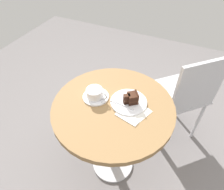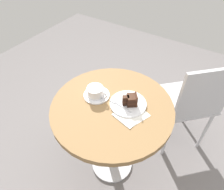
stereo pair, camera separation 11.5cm
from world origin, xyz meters
The scene contains 10 objects.
ground_plane centered at (0.00, 0.00, -0.01)m, with size 4.40×4.40×0.01m, color slate.
cafe_table centered at (0.00, 0.00, 0.58)m, with size 0.71×0.71×0.70m.
saucer centered at (-0.12, 0.02, 0.70)m, with size 0.16×0.16×0.01m.
coffee_cup centered at (-0.12, 0.01, 0.74)m, with size 0.13×0.10×0.06m.
teaspoon centered at (-0.07, 0.01, 0.71)m, with size 0.06×0.10×0.00m.
cake_plate centered at (0.07, 0.06, 0.70)m, with size 0.21×0.21×0.01m.
cake_slice centered at (0.09, 0.06, 0.74)m, with size 0.09×0.08×0.07m.
fork centered at (0.03, 0.02, 0.71)m, with size 0.15×0.04×0.00m.
napkin centered at (0.12, 0.00, 0.70)m, with size 0.19×0.20×0.00m.
cafe_chair centered at (0.36, 0.48, 0.52)m, with size 0.54×0.54×0.87m.
Camera 2 is at (0.42, -0.66, 1.54)m, focal length 32.00 mm.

